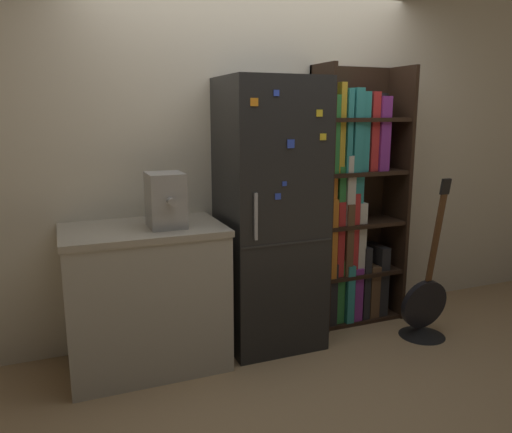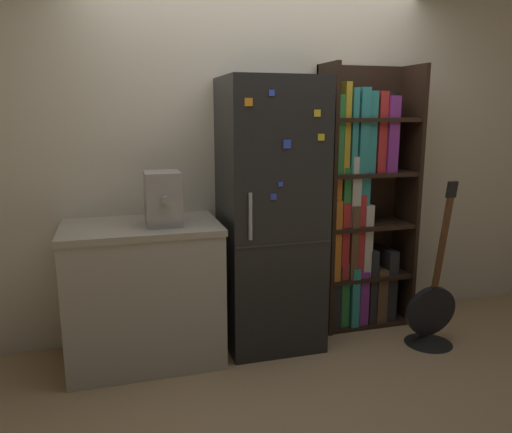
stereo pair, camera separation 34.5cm
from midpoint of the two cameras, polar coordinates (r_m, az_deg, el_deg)
ground_plane at (r=3.66m, az=5.10°, el=-14.95°), size 16.00×16.00×0.00m
wall_back at (r=3.74m, az=2.83°, el=6.47°), size 8.00×0.05×2.60m
refrigerator at (r=3.49m, az=4.48°, el=0.08°), size 0.66×0.62×1.88m
bookshelf at (r=3.94m, az=14.01°, el=0.56°), size 0.72×0.36×1.99m
kitchen_counter at (r=3.40m, az=-9.85°, el=-8.61°), size 1.01×0.66×0.94m
espresso_machine at (r=3.20m, az=-7.59°, el=2.04°), size 0.22×0.31×0.34m
guitar at (r=3.93m, az=21.74°, el=-11.11°), size 0.38×0.34×1.21m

